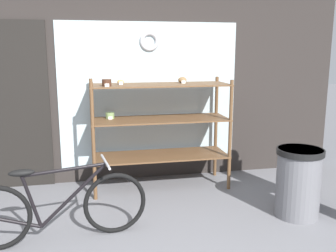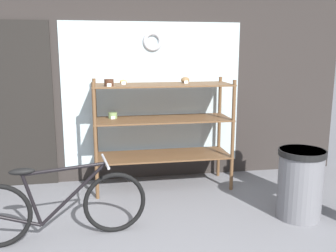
# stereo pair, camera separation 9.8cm
# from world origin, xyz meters

# --- Properties ---
(storefront_facade) EXTENTS (5.75, 0.13, 3.33)m
(storefront_facade) POSITION_xyz_m (-0.04, 2.53, 1.62)
(storefront_facade) COLOR #2D2826
(storefront_facade) RESTS_ON ground_plane
(display_case) EXTENTS (1.71, 0.59, 1.41)m
(display_case) POSITION_xyz_m (0.25, 2.10, 0.86)
(display_case) COLOR brown
(display_case) RESTS_ON ground_plane
(bicycle) EXTENTS (1.64, 0.46, 0.73)m
(bicycle) POSITION_xyz_m (-0.92, 0.89, 0.33)
(bicycle) COLOR black
(bicycle) RESTS_ON ground_plane
(trash_bin) EXTENTS (0.48, 0.48, 0.74)m
(trash_bin) POSITION_xyz_m (1.53, 0.93, 0.40)
(trash_bin) COLOR slate
(trash_bin) RESTS_ON ground_plane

